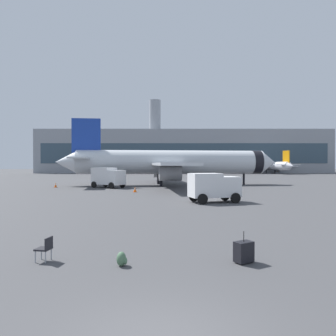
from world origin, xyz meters
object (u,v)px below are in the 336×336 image
(airplane_taxiing, at_px, (267,166))
(rolling_suitcase, at_px, (242,252))
(airplane_at_gate, at_px, (169,162))
(safety_cone_mid, at_px, (134,189))
(gate_chair, at_px, (44,248))
(service_truck, at_px, (106,177))
(cargo_van, at_px, (212,186))
(safety_cone_near, at_px, (54,185))
(traveller_backpack, at_px, (120,259))

(airplane_taxiing, xyz_separation_m, rolling_suitcase, (-32.92, -101.34, -2.29))
(airplane_at_gate, relative_size, safety_cone_mid, 54.23)
(airplane_at_gate, distance_m, airplane_taxiing, 70.59)
(rolling_suitcase, height_order, gate_chair, rolling_suitcase)
(airplane_taxiing, height_order, gate_chair, airplane_taxiing)
(airplane_taxiing, xyz_separation_m, service_truck, (-44.17, -66.94, -1.07))
(cargo_van, height_order, safety_cone_near, cargo_van)
(rolling_suitcase, relative_size, gate_chair, 1.28)
(rolling_suitcase, relative_size, traveller_backpack, 2.29)
(cargo_van, distance_m, gate_chair, 19.07)
(airplane_at_gate, relative_size, gate_chair, 41.59)
(safety_cone_near, height_order, safety_cone_mid, safety_cone_near)
(airplane_at_gate, height_order, service_truck, airplane_at_gate)
(traveller_backpack, bearing_deg, safety_cone_mid, 95.03)
(safety_cone_near, relative_size, traveller_backpack, 1.48)
(airplane_taxiing, relative_size, safety_cone_mid, 39.02)
(rolling_suitcase, distance_m, traveller_backpack, 4.21)
(safety_cone_mid, relative_size, traveller_backpack, 1.37)
(safety_cone_mid, height_order, rolling_suitcase, rolling_suitcase)
(service_truck, distance_m, traveller_backpack, 35.49)
(service_truck, xyz_separation_m, safety_cone_near, (-7.77, 0.80, -1.26))
(safety_cone_mid, bearing_deg, airplane_taxiing, 61.81)
(safety_cone_near, xyz_separation_m, safety_cone_mid, (12.37, -7.68, -0.03))
(cargo_van, bearing_deg, airplane_taxiing, 69.47)
(safety_cone_mid, bearing_deg, traveller_backpack, -84.97)
(airplane_taxiing, relative_size, service_truck, 4.93)
(airplane_at_gate, height_order, gate_chair, airplane_at_gate)
(airplane_taxiing, xyz_separation_m, traveller_backpack, (-37.11, -101.69, -2.45))
(safety_cone_near, bearing_deg, airplane_at_gate, 16.32)
(airplane_at_gate, bearing_deg, gate_chair, -96.77)
(gate_chair, bearing_deg, rolling_suitcase, -1.26)
(service_truck, height_order, rolling_suitcase, service_truck)
(safety_cone_near, bearing_deg, rolling_suitcase, -61.62)
(rolling_suitcase, distance_m, gate_chair, 6.96)
(traveller_backpack, bearing_deg, cargo_van, 72.28)
(airplane_at_gate, bearing_deg, service_truck, -147.67)
(safety_cone_mid, bearing_deg, service_truck, 123.77)
(airplane_taxiing, distance_m, traveller_backpack, 108.28)
(rolling_suitcase, bearing_deg, airplane_at_gate, 93.16)
(cargo_van, bearing_deg, service_truck, 126.47)
(airplane_taxiing, relative_size, safety_cone_near, 36.23)
(service_truck, bearing_deg, safety_cone_near, 174.14)
(safety_cone_near, height_order, traveller_backpack, safety_cone_near)
(gate_chair, bearing_deg, safety_cone_near, 108.98)
(cargo_van, bearing_deg, airplane_at_gate, 99.06)
(service_truck, height_order, traveller_backpack, service_truck)
(traveller_backpack, relative_size, gate_chair, 0.56)
(service_truck, distance_m, safety_cone_mid, 8.38)
(airplane_at_gate, height_order, cargo_van, airplane_at_gate)
(service_truck, bearing_deg, airplane_at_gate, 32.33)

